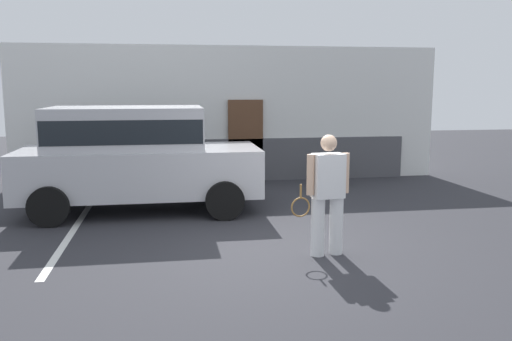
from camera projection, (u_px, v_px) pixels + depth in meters
ground_plane at (280, 252)px, 7.89m from camera, size 40.00×40.00×0.00m
parking_stripe_0 at (71, 234)px, 8.84m from camera, size 0.12×4.40×0.01m
house_frontage at (231, 118)px, 13.72m from camera, size 10.97×0.40×3.46m
parked_suv at (135, 154)px, 10.33m from camera, size 4.60×2.17×2.05m
tennis_player_man at (327, 194)px, 7.65m from camera, size 0.91×0.33×1.77m
potted_plant_by_porch at (335, 170)px, 13.11m from camera, size 0.53×0.53×0.70m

